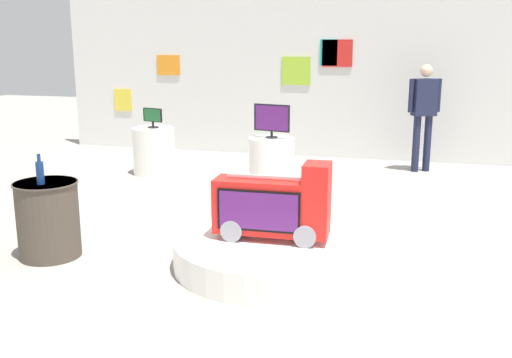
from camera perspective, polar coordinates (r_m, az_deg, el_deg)
ground_plane at (r=5.95m, az=4.60°, el=-7.85°), size 30.00×30.00×0.00m
back_wall_display at (r=10.96m, az=10.02°, el=9.77°), size 11.58×0.13×3.02m
main_display_pedestal at (r=5.75m, az=1.49°, el=-7.10°), size 1.88×1.88×0.28m
novelty_firetruck_tv at (r=5.60m, az=1.72°, el=-2.80°), size 1.10×0.41×0.76m
display_pedestal_left_rear at (r=8.63m, az=1.51°, el=1.49°), size 0.67×0.67×0.76m
tv_on_left_rear at (r=8.52m, az=1.53°, el=5.81°), size 0.55×0.18×0.49m
display_pedestal_center_rear at (r=9.78m, az=-9.83°, el=2.69°), size 0.68×0.68×0.76m
tv_on_center_rear at (r=9.69m, az=-9.96°, el=5.93°), size 0.36×0.17×0.32m
side_table_round at (r=6.28m, az=-19.45°, el=-3.65°), size 0.63×0.63×0.77m
bottle_on_side_table at (r=6.08m, az=-20.15°, el=0.64°), size 0.08×0.08×0.30m
shopper_browsing_near_truck at (r=10.12m, az=15.92°, el=6.50°), size 0.51×0.35×1.76m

